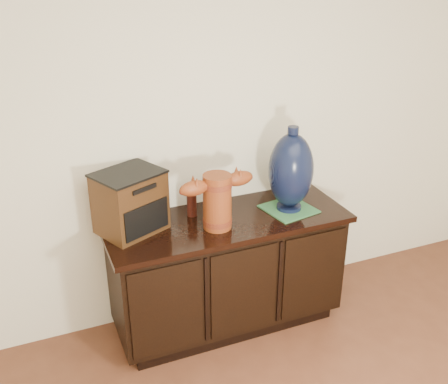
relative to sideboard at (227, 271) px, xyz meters
name	(u,v)px	position (x,y,z in m)	size (l,w,h in m)	color
sideboard	(227,271)	(0.00, 0.00, 0.00)	(1.46, 0.56, 0.75)	black
terracotta_vessel	(217,198)	(-0.09, -0.07, 0.55)	(0.46, 0.18, 0.32)	brown
tv_radio	(130,202)	(-0.55, 0.08, 0.55)	(0.44, 0.41, 0.35)	#3A210E
green_mat	(289,209)	(0.40, -0.03, 0.37)	(0.28, 0.28, 0.01)	#316E3E
lamp_base	(291,171)	(0.40, -0.03, 0.63)	(0.31, 0.31, 0.52)	black
spray_can	(192,203)	(-0.18, 0.12, 0.45)	(0.06, 0.06, 0.17)	#54180E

